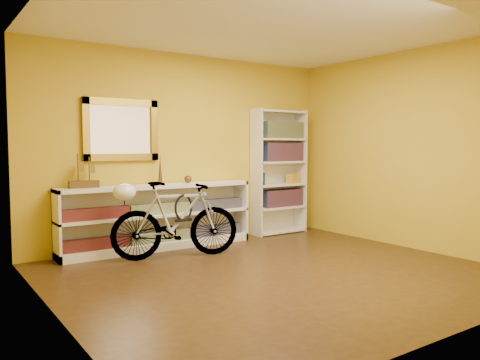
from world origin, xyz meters
TOP-DOWN VIEW (x-y plane):
  - floor at (0.00, 0.00)m, footprint 4.50×4.00m
  - ceiling at (0.00, 0.00)m, footprint 4.50×4.00m
  - back_wall at (0.00, 2.00)m, footprint 4.50×0.01m
  - left_wall at (-2.25, 0.00)m, footprint 0.01×4.00m
  - right_wall at (2.25, 0.00)m, footprint 0.01×4.00m
  - gilt_mirror at (-0.95, 1.97)m, footprint 0.98×0.06m
  - wall_socket at (0.90, 1.99)m, footprint 0.09×0.02m
  - console_unit at (-0.52, 1.81)m, footprint 2.60×0.35m
  - cd_row_lower at (-0.52, 1.79)m, footprint 2.50×0.13m
  - cd_row_upper at (-0.52, 1.79)m, footprint 2.50×0.13m
  - model_ship at (-1.48, 1.81)m, footprint 0.35×0.15m
  - toy_car at (-0.99, 1.81)m, footprint 0.00×0.00m
  - bronze_ornament at (-0.49, 1.81)m, footprint 0.06×0.06m
  - decorative_orb at (-0.09, 1.81)m, footprint 0.10×0.10m
  - bookcase at (1.51, 1.84)m, footprint 0.90×0.30m
  - book_row_a at (1.56, 1.84)m, footprint 0.70×0.22m
  - book_row_b at (1.56, 1.84)m, footprint 0.70×0.22m
  - book_row_c at (1.56, 1.84)m, footprint 0.70×0.22m
  - travel_mug at (1.17, 1.82)m, footprint 0.08×0.08m
  - red_tin at (1.31, 1.87)m, footprint 0.16×0.16m
  - yellow_bag at (1.76, 1.80)m, footprint 0.22×0.18m
  - bicycle at (-0.56, 1.24)m, footprint 0.77×1.63m
  - helmet at (-1.15, 1.38)m, footprint 0.27×0.26m
  - u_lock at (-0.47, 1.22)m, footprint 0.24×0.03m

SIDE VIEW (x-z plane):
  - floor at x=0.00m, z-range -0.01..0.00m
  - cd_row_lower at x=-0.52m, z-range 0.10..0.24m
  - wall_socket at x=0.90m, z-range 0.21..0.29m
  - console_unit at x=-0.52m, z-range 0.00..0.85m
  - bicycle at x=-0.56m, z-range 0.00..0.93m
  - cd_row_upper at x=-0.52m, z-range 0.47..0.60m
  - book_row_a at x=1.56m, z-range 0.42..0.68m
  - u_lock at x=-0.47m, z-range 0.48..0.72m
  - helmet at x=-1.15m, z-range 0.72..0.92m
  - yellow_bag at x=1.76m, z-range 0.77..0.92m
  - toy_car at x=-0.99m, z-range 0.85..0.85m
  - travel_mug at x=1.17m, z-range 0.77..0.95m
  - decorative_orb at x=-0.09m, z-range 0.85..0.95m
  - bookcase at x=1.51m, z-range 0.00..1.90m
  - bronze_ornament at x=-0.49m, z-range 0.85..1.22m
  - model_ship at x=-1.48m, z-range 0.85..1.26m
  - book_row_b at x=1.56m, z-range 1.11..1.40m
  - back_wall at x=0.00m, z-range 0.00..2.60m
  - left_wall at x=-2.25m, z-range 0.00..2.60m
  - right_wall at x=2.25m, z-range 0.00..2.60m
  - gilt_mirror at x=-0.95m, z-range 1.16..1.94m
  - red_tin at x=1.31m, z-range 1.46..1.65m
  - book_row_c at x=1.56m, z-range 1.46..1.71m
  - ceiling at x=0.00m, z-range 2.60..2.61m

